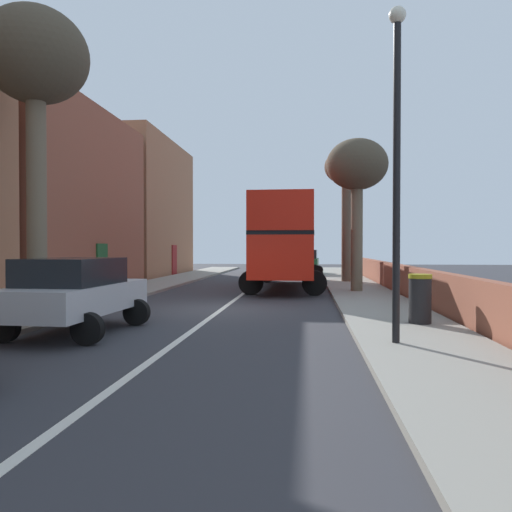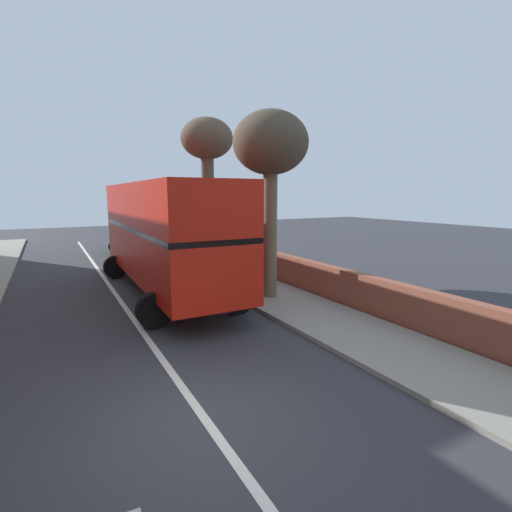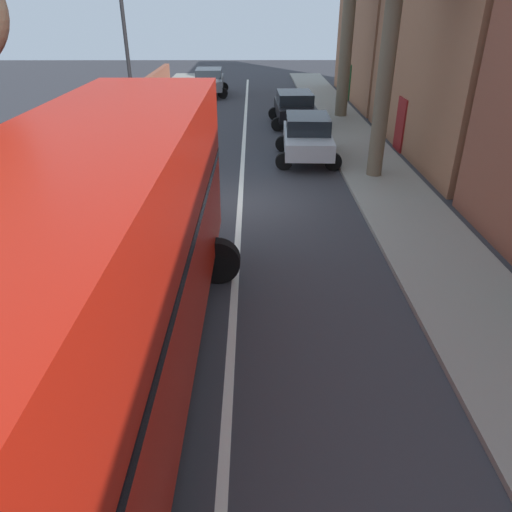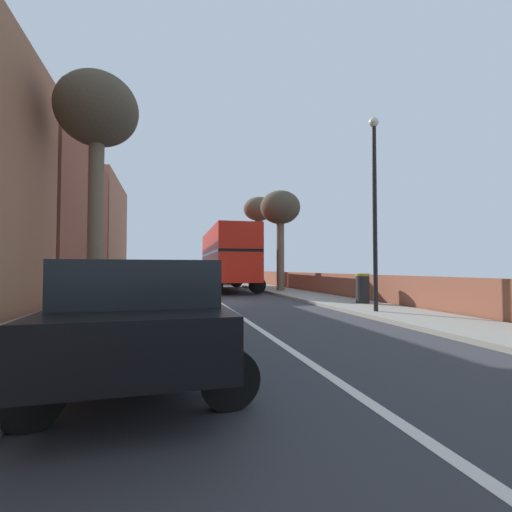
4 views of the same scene
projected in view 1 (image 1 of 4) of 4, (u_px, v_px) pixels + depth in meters
The scene contains 13 objects.
ground_plane at pixel (222, 309), 15.20m from camera, with size 84.00×84.00×0.00m, color #333338.
road_centre_line at pixel (222, 309), 15.20m from camera, with size 0.16×54.00×0.01m, color silver.
sidewalk_left at pixel (71, 305), 15.71m from camera, with size 2.60×60.00×0.12m, color gray.
sidewalk_right at pixel (383, 309), 14.70m from camera, with size 2.60×60.00×0.12m, color gray.
boundary_wall_right at pixel (436, 292), 14.53m from camera, with size 0.36×54.00×1.22m, color brown.
double_decker_bus at pixel (287, 238), 23.20m from camera, with size 3.65×10.53×4.06m.
parked_car_silver_left_2 at pixel (75, 291), 10.87m from camera, with size 2.55×4.08×1.68m.
parked_car_green_right_3 at pixel (305, 261), 33.73m from camera, with size 2.62×4.19×1.77m.
street_tree_left_0 at pixel (36, 66), 13.19m from camera, with size 2.81×2.81×8.26m.
street_tree_right_1 at pixel (357, 170), 20.27m from camera, with size 2.54×2.54×6.32m.
street_tree_right_3 at pixel (347, 176), 26.08m from camera, with size 2.44×2.44×7.07m.
lamppost_right at pixel (397, 147), 9.18m from camera, with size 0.32×0.32×6.31m.
litter_bin_right at pixel (420, 298), 11.60m from camera, with size 0.55×0.55×1.17m.
Camera 1 is at (2.61, -14.98, 1.91)m, focal length 34.33 mm.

